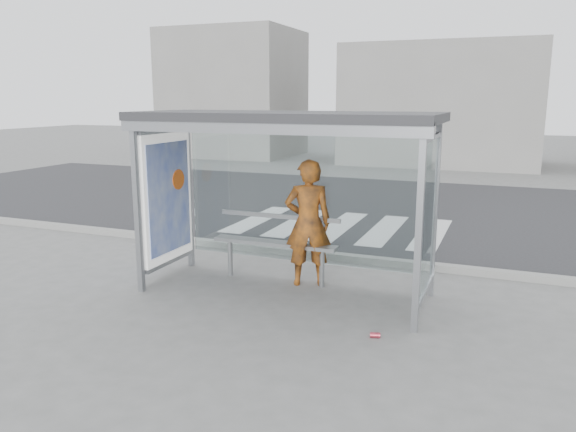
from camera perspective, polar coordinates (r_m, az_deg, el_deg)
The scene contains 10 objects.
ground at distance 8.31m, azimuth -0.37°, elevation -7.84°, with size 80.00×80.00×0.00m, color slate.
road at distance 14.81m, azimuth 9.89°, elevation 0.84°, with size 30.00×10.00×0.01m, color #272729.
curb at distance 10.04m, azimuth 3.84°, elevation -4.00°, with size 30.00×0.18×0.12m, color gray.
crosswalk at distance 12.56m, azimuth 5.27°, elevation -1.04°, with size 4.55×3.00×0.00m.
bus_shelter at distance 8.07m, azimuth -2.68°, elevation 6.03°, with size 4.25×1.65×2.62m.
building_left at distance 28.37m, azimuth -5.51°, elevation 12.28°, with size 6.00×5.00×6.00m, color gray.
building_center at distance 25.42m, azimuth 15.39°, elevation 10.83°, with size 8.00×5.00×5.00m, color gray.
person at distance 8.44m, azimuth 2.05°, elevation -0.71°, with size 0.70×0.46×1.93m, color #C35612.
bench at distance 8.70m, azimuth -1.32°, elevation -2.76°, with size 1.99×0.33×1.03m.
soda_can at distance 6.93m, azimuth 8.84°, elevation -11.87°, with size 0.07×0.07×0.12m, color #D53E52.
Camera 1 is at (2.95, -7.24, 2.81)m, focal length 35.00 mm.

